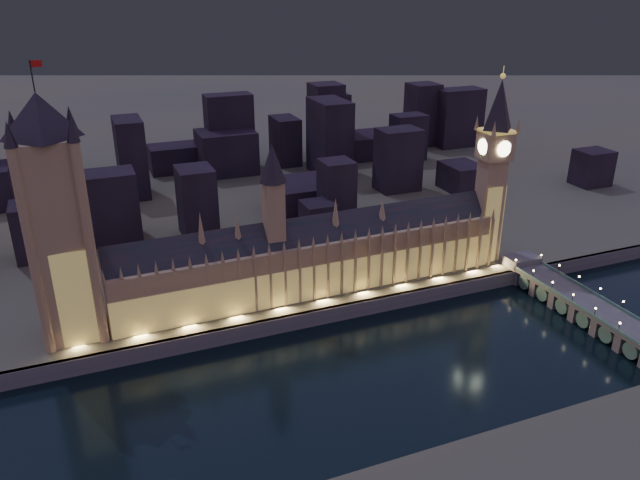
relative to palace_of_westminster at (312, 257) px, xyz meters
name	(u,v)px	position (x,y,z in m)	size (l,w,h in m)	color
ground_plane	(357,369)	(-3.19, -61.74, -26.37)	(2000.00, 2000.00, 0.00)	black
north_bank	(163,120)	(-3.19, 458.26, -22.37)	(2000.00, 960.00, 8.00)	#3E4A43
embankment_wall	(321,316)	(-3.19, -20.74, -22.37)	(2000.00, 2.50, 8.00)	#4A4558
palace_of_westminster	(312,257)	(0.00, 0.00, 0.00)	(202.00, 23.84, 78.00)	#957B5B
victoria_tower	(56,210)	(-113.19, 0.18, 40.73)	(31.68, 31.68, 119.20)	#957B5B
elizabeth_tower	(494,157)	(104.81, 0.18, 40.86)	(18.00, 18.00, 106.33)	#957B5B
westminster_bridge	(585,308)	(118.32, -65.19, -20.38)	(17.93, 113.00, 15.90)	#4A4558
city_backdrop	(262,153)	(30.94, 185.67, 4.23)	(471.77, 215.63, 74.73)	black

